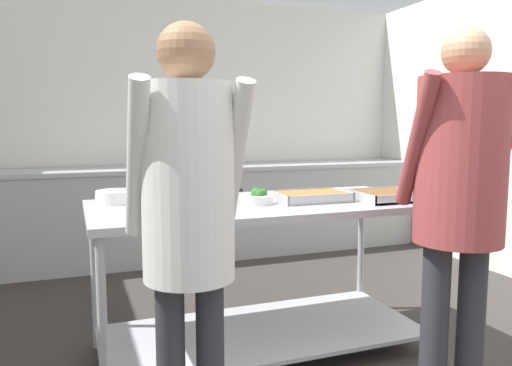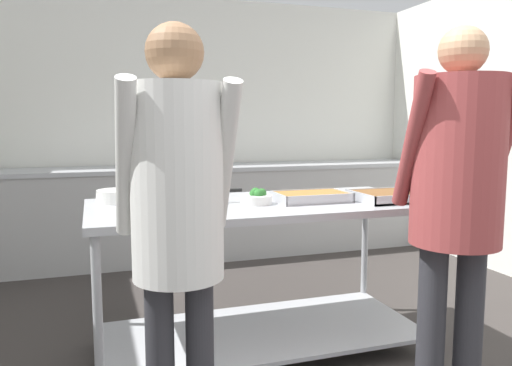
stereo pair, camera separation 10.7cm
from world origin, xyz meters
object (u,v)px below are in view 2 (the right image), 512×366
plate_stack (117,196)px  serving_tray_roast (311,197)px  serving_tray_vegetables (387,196)px  guest_serving_left (177,203)px  broccoli_bowl (257,198)px  guest_serving_right (457,183)px  sauce_pan (191,197)px

plate_stack → serving_tray_roast: (1.07, -0.32, -0.01)m
serving_tray_vegetables → guest_serving_left: guest_serving_left is taller
plate_stack → guest_serving_left: size_ratio=0.14×
broccoli_bowl → guest_serving_right: size_ratio=0.10×
plate_stack → guest_serving_left: 1.15m
plate_stack → broccoli_bowl: (0.74, -0.31, -0.00)m
plate_stack → guest_serving_right: guest_serving_right is taller
serving_tray_vegetables → guest_serving_left: bearing=-152.6°
guest_serving_left → guest_serving_right: (1.24, 0.00, 0.03)m
broccoli_bowl → guest_serving_right: 1.07m
serving_tray_roast → guest_serving_left: size_ratio=0.25×
plate_stack → guest_serving_right: 1.81m
broccoli_bowl → serving_tray_vegetables: (0.77, -0.13, -0.01)m
sauce_pan → guest_serving_left: bearing=-103.6°
plate_stack → serving_tray_vegetables: 1.57m
serving_tray_roast → broccoli_bowl: bearing=177.7°
serving_tray_roast → serving_tray_vegetables: same height
serving_tray_roast → sauce_pan: bearing=170.8°
plate_stack → guest_serving_left: bearing=-81.9°
serving_tray_vegetables → guest_serving_right: size_ratio=0.21×
serving_tray_vegetables → guest_serving_left: size_ratio=0.22×
plate_stack → sauce_pan: sauce_pan is taller
guest_serving_left → broccoli_bowl: bearing=55.0°
serving_tray_roast → guest_serving_left: guest_serving_left is taller
serving_tray_roast → guest_serving_right: bearing=-67.9°
broccoli_bowl → serving_tray_roast: 0.33m
guest_serving_right → plate_stack: bearing=141.1°
broccoli_bowl → guest_serving_right: (0.66, -0.83, 0.15)m
sauce_pan → serving_tray_vegetables: sauce_pan is taller
serving_tray_roast → guest_serving_left: bearing=-138.2°
serving_tray_roast → guest_serving_right: guest_serving_right is taller
plate_stack → broccoli_bowl: bearing=-22.5°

